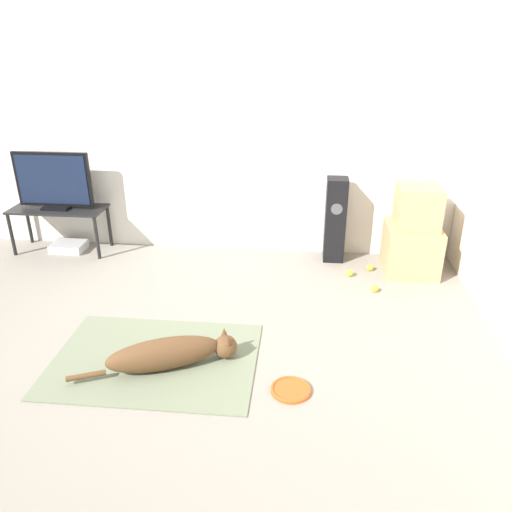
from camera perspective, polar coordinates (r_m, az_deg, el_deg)
The scene contains 14 objects.
ground_plane at distance 3.76m, azimuth -11.83°, elevation -11.51°, with size 12.00×12.00×0.00m, color gray.
wall_back at distance 5.17m, azimuth -6.25°, elevation 14.25°, with size 8.00×0.06×2.55m.
area_rug at distance 3.75m, azimuth -11.47°, elevation -11.50°, with size 1.46×1.05×0.01m.
dog at distance 3.58m, azimuth -9.70°, elevation -10.89°, with size 1.10×0.53×0.23m.
frisbee at distance 3.41m, azimuth 4.00°, elevation -14.98°, with size 0.27×0.27×0.03m.
cardboard_box_lower at distance 5.07m, azimuth 17.30°, elevation 0.77°, with size 0.50×0.52×0.47m.
cardboard_box_upper at distance 4.91m, azimuth 18.01°, elevation 5.34°, with size 0.39×0.40×0.40m.
floor_speaker at distance 5.09m, azimuth 9.05°, elevation 4.09°, with size 0.21×0.21×0.86m.
tv_stand at distance 5.65m, azimuth -21.62°, elevation 4.49°, with size 0.98×0.41×0.48m.
tv at distance 5.55m, azimuth -22.16°, elevation 7.91°, with size 0.79×0.20×0.59m.
tennis_ball_by_boxes at distance 4.67m, azimuth 13.40°, elevation -3.63°, with size 0.07×0.07×0.07m.
tennis_ball_near_speaker at distance 5.06m, azimuth 12.89°, elevation -1.28°, with size 0.07×0.07×0.07m.
tennis_ball_loose_on_carpet at distance 4.91m, azimuth 10.67°, elevation -1.91°, with size 0.07×0.07×0.07m.
game_console at distance 5.75m, azimuth -20.61°, elevation 1.03°, with size 0.35×0.27×0.09m.
Camera 1 is at (1.05, -2.89, 2.17)m, focal length 35.00 mm.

